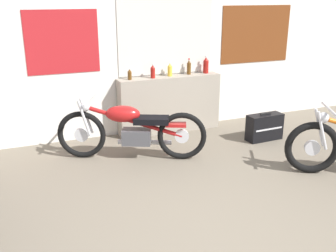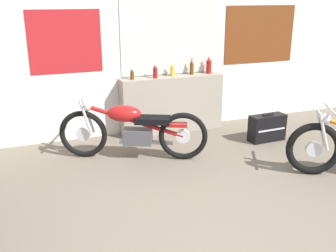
{
  "view_description": "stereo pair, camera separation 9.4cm",
  "coord_description": "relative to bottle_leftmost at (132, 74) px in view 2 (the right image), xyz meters",
  "views": [
    {
      "loc": [
        -1.58,
        -2.38,
        2.11
      ],
      "look_at": [
        0.01,
        1.52,
        0.7
      ],
      "focal_mm": 42.0,
      "sensor_mm": 36.0,
      "label": 1
    },
    {
      "loc": [
        -1.5,
        -2.42,
        2.11
      ],
      "look_at": [
        0.01,
        1.52,
        0.7
      ],
      "focal_mm": 42.0,
      "sensor_mm": 36.0,
      "label": 2
    }
  ],
  "objects": [
    {
      "name": "wall_back",
      "position": [
        -0.06,
        0.18,
        0.43
      ],
      "size": [
        10.0,
        0.07,
        2.8
      ],
      "color": "silver",
      "rests_on": "ground_plane"
    },
    {
      "name": "bottle_rightmost",
      "position": [
        1.3,
        0.03,
        0.05
      ],
      "size": [
        0.09,
        0.09,
        0.28
      ],
      "color": "maroon",
      "rests_on": "sill_counter"
    },
    {
      "name": "bottle_center",
      "position": [
        0.66,
        0.03,
        0.02
      ],
      "size": [
        0.07,
        0.07,
        0.22
      ],
      "color": "gold",
      "rests_on": "sill_counter"
    },
    {
      "name": "bottle_left_center",
      "position": [
        0.36,
        -0.02,
        0.02
      ],
      "size": [
        0.07,
        0.07,
        0.22
      ],
      "color": "maroon",
      "rests_on": "sill_counter"
    },
    {
      "name": "bottle_leftmost",
      "position": [
        0.0,
        0.0,
        0.0
      ],
      "size": [
        0.06,
        0.06,
        0.17
      ],
      "color": "#5B3814",
      "rests_on": "sill_counter"
    },
    {
      "name": "motorcycle_red",
      "position": [
        -0.25,
        -0.86,
        -0.56
      ],
      "size": [
        1.85,
        0.97,
        0.84
      ],
      "color": "black",
      "rests_on": "ground_plane"
    },
    {
      "name": "bottle_right_center",
      "position": [
        1.0,
        0.04,
        0.04
      ],
      "size": [
        0.06,
        0.06,
        0.26
      ],
      "color": "#5B3814",
      "rests_on": "sill_counter"
    },
    {
      "name": "sill_counter",
      "position": [
        0.65,
        0.0,
        -0.53
      ],
      "size": [
        1.66,
        0.28,
        0.9
      ],
      "color": "gray",
      "rests_on": "ground_plane"
    },
    {
      "name": "hard_case_black",
      "position": [
        1.83,
        -0.93,
        -0.77
      ],
      "size": [
        0.57,
        0.24,
        0.43
      ],
      "color": "black",
      "rests_on": "ground_plane"
    }
  ]
}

